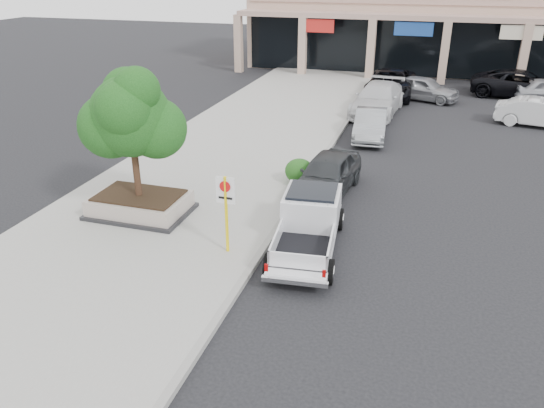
{
  "coord_description": "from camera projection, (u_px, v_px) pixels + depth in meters",
  "views": [
    {
      "loc": [
        2.68,
        -11.97,
        7.74
      ],
      "look_at": [
        -1.47,
        1.5,
        1.3
      ],
      "focal_mm": 35.0,
      "sensor_mm": 36.0,
      "label": 1
    }
  ],
  "objects": [
    {
      "name": "planter_tree",
      "position": [
        137.0,
        116.0,
        16.34
      ],
      "size": [
        2.9,
        2.55,
        4.0
      ],
      "color": "black",
      "rests_on": "planter"
    },
    {
      "name": "ground",
      "position": [
        308.0,
        276.0,
        14.34
      ],
      "size": [
        120.0,
        120.0,
        0.0
      ],
      "primitive_type": "plane",
      "color": "black",
      "rests_on": "ground"
    },
    {
      "name": "lot_car_b",
      "position": [
        540.0,
        113.0,
        27.15
      ],
      "size": [
        4.47,
        2.2,
        1.41
      ],
      "primitive_type": "imported",
      "rotation": [
        0.0,
        0.0,
        1.4
      ],
      "color": "silver",
      "rests_on": "ground"
    },
    {
      "name": "hedge",
      "position": [
        299.0,
        171.0,
        19.84
      ],
      "size": [
        1.1,
        0.99,
        0.93
      ],
      "primitive_type": "ellipsoid",
      "color": "#1D4814",
      "rests_on": "sidewalk"
    },
    {
      "name": "pickup_truck",
      "position": [
        308.0,
        226.0,
        15.32
      ],
      "size": [
        2.32,
        5.1,
        1.56
      ],
      "primitive_type": null,
      "rotation": [
        0.0,
        0.0,
        0.1
      ],
      "color": "white",
      "rests_on": "ground"
    },
    {
      "name": "curb_car_a",
      "position": [
        327.0,
        174.0,
        19.23
      ],
      "size": [
        2.21,
        4.45,
        1.46
      ],
      "primitive_type": "imported",
      "rotation": [
        0.0,
        0.0,
        -0.12
      ],
      "color": "#2A2D2F",
      "rests_on": "ground"
    },
    {
      "name": "curb_car_c",
      "position": [
        378.0,
        99.0,
        29.4
      ],
      "size": [
        2.81,
        5.86,
        1.65
      ],
      "primitive_type": "imported",
      "rotation": [
        0.0,
        0.0,
        -0.09
      ],
      "color": "silver",
      "rests_on": "ground"
    },
    {
      "name": "sidewalk",
      "position": [
        208.0,
        174.0,
        20.99
      ],
      "size": [
        8.0,
        52.0,
        0.15
      ],
      "primitive_type": "cube",
      "color": "gray",
      "rests_on": "ground"
    },
    {
      "name": "lot_car_a",
      "position": [
        423.0,
        88.0,
        32.34
      ],
      "size": [
        4.62,
        2.95,
        1.46
      ],
      "primitive_type": "imported",
      "rotation": [
        0.0,
        0.0,
        1.26
      ],
      "color": "#999AA0",
      "rests_on": "ground"
    },
    {
      "name": "lot_car_d",
      "position": [
        522.0,
        84.0,
        32.92
      ],
      "size": [
        6.34,
        3.67,
        1.66
      ],
      "primitive_type": "imported",
      "rotation": [
        0.0,
        0.0,
        1.41
      ],
      "color": "black",
      "rests_on": "ground"
    },
    {
      "name": "planter",
      "position": [
        140.0,
        204.0,
        17.46
      ],
      "size": [
        3.2,
        2.2,
        0.68
      ],
      "color": "black",
      "rests_on": "sidewalk"
    },
    {
      "name": "no_parking_sign",
      "position": [
        226.0,
        204.0,
        14.68
      ],
      "size": [
        0.55,
        0.09,
        2.3
      ],
      "color": "yellow",
      "rests_on": "sidewalk"
    },
    {
      "name": "curb",
      "position": [
        305.0,
        186.0,
        19.94
      ],
      "size": [
        0.2,
        52.0,
        0.15
      ],
      "primitive_type": "cube",
      "color": "gray",
      "rests_on": "ground"
    },
    {
      "name": "curb_car_d",
      "position": [
        391.0,
        84.0,
        33.1
      ],
      "size": [
        2.83,
        6.01,
        1.66
      ],
      "primitive_type": "imported",
      "rotation": [
        0.0,
        0.0,
        -0.01
      ],
      "color": "black",
      "rests_on": "ground"
    },
    {
      "name": "strip_mall",
      "position": [
        520.0,
        6.0,
        39.72
      ],
      "size": [
        40.55,
        12.43,
        9.5
      ],
      "color": "tan",
      "rests_on": "ground"
    },
    {
      "name": "curb_car_b",
      "position": [
        370.0,
        124.0,
        25.3
      ],
      "size": [
        1.76,
        4.25,
        1.37
      ],
      "primitive_type": "imported",
      "rotation": [
        0.0,
        0.0,
        0.08
      ],
      "color": "gray",
      "rests_on": "ground"
    }
  ]
}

